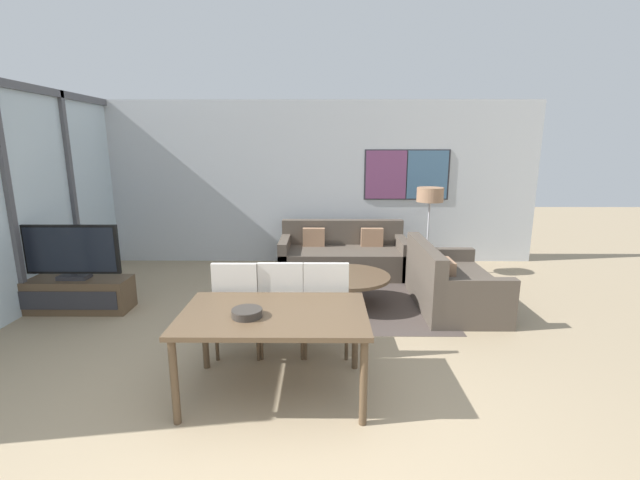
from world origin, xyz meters
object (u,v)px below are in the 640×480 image
dining_table (274,320)px  dining_chair_left (238,305)px  tv_console (77,295)px  floor_lamp (430,200)px  sofa_main (343,257)px  coffee_table (348,283)px  television (71,252)px  dining_chair_centre (282,304)px  dining_chair_right (326,304)px  fruit_bowl (247,312)px  sofa_side (448,286)px

dining_table → dining_chair_left: size_ratio=1.55×
tv_console → floor_lamp: floor_lamp is taller
sofa_main → dining_table: bearing=-101.8°
sofa_main → coffee_table: bearing=-90.0°
dining_chair_left → floor_lamp: floor_lamp is taller
television → floor_lamp: (4.77, 1.50, 0.46)m
television → sofa_main: 3.85m
tv_console → dining_table: dining_table is taller
television → dining_chair_centre: 2.96m
sofa_main → coffee_table: sofa_main is taller
sofa_main → dining_chair_left: 3.07m
coffee_table → dining_chair_left: dining_chair_left is taller
tv_console → dining_chair_left: size_ratio=1.36×
dining_chair_right → fruit_bowl: size_ratio=3.99×
fruit_bowl → dining_chair_left: bearing=106.6°
sofa_main → floor_lamp: (1.33, -0.16, 0.95)m
tv_console → dining_chair_centre: dining_chair_centre is taller
dining_chair_right → sofa_side: bearing=39.8°
fruit_bowl → floor_lamp: floor_lamp is taller
television → tv_console: bearing=-90.0°
sofa_side → floor_lamp: (0.04, 1.33, 0.95)m
tv_console → dining_chair_centre: size_ratio=1.36×
tv_console → dining_chair_centre: 2.97m
sofa_side → dining_table: sofa_side is taller
coffee_table → dining_chair_right: size_ratio=1.09×
television → sofa_side: 4.76m
fruit_bowl → dining_chair_centre: bearing=75.6°
sofa_side → dining_chair_centre: (-2.01, -1.32, 0.26)m
television → sofa_side: size_ratio=0.76×
sofa_main → coffee_table: 1.49m
dining_chair_right → fruit_bowl: (-0.63, -0.78, 0.24)m
tv_console → dining_chair_left: (2.29, -1.17, 0.32)m
tv_console → dining_table: size_ratio=0.88×
coffee_table → dining_chair_left: size_ratio=1.09×
sofa_side → dining_chair_right: size_ratio=1.60×
sofa_main → dining_chair_centre: (-0.73, -2.81, 0.26)m
coffee_table → sofa_main: bearing=90.0°
tv_console → coffee_table: 3.45m
tv_console → sofa_side: 4.73m
coffee_table → dining_chair_left: (-1.16, -1.34, 0.21)m
coffee_table → dining_table: bearing=-110.0°
television → fruit_bowl: television is taller
sofa_main → dining_chair_centre: size_ratio=2.06×
tv_console → sofa_main: bearing=25.7°
fruit_bowl → dining_table: bearing=26.3°
dining_chair_centre → fruit_bowl: (-0.20, -0.78, 0.24)m
sofa_side → dining_chair_left: (-2.44, -1.34, 0.26)m
tv_console → sofa_main: size_ratio=0.66×
tv_console → sofa_side: bearing=2.1°
television → dining_table: bearing=-34.0°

